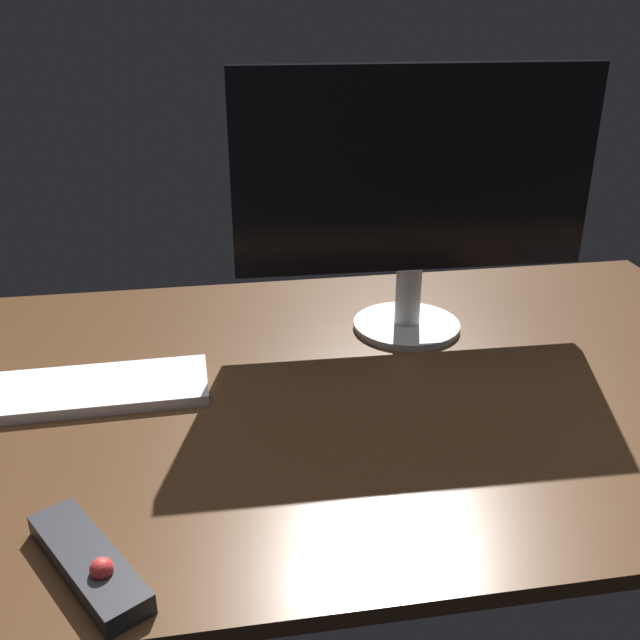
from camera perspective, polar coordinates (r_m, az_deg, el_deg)
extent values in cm
cube|color=#4C301C|center=(105.25, 1.89, -5.47)|extent=(140.00, 84.00, 2.00)
cylinder|color=#BEBEBE|center=(122.03, 6.91, -0.41)|extent=(18.01, 18.01, 1.07)
cylinder|color=#BEBEBE|center=(119.83, 7.04, 1.99)|extent=(4.22, 4.22, 9.98)
cube|color=black|center=(113.58, 7.59, 11.72)|extent=(56.95, 4.48, 31.58)
cube|color=white|center=(107.12, -20.16, -5.44)|extent=(41.75, 13.73, 1.59)
cube|color=#2D2D33|center=(76.97, -18.01, -17.88)|extent=(13.67, 18.05, 2.29)
sphere|color=red|center=(73.54, -17.03, -18.47)|extent=(2.26, 2.26, 2.26)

